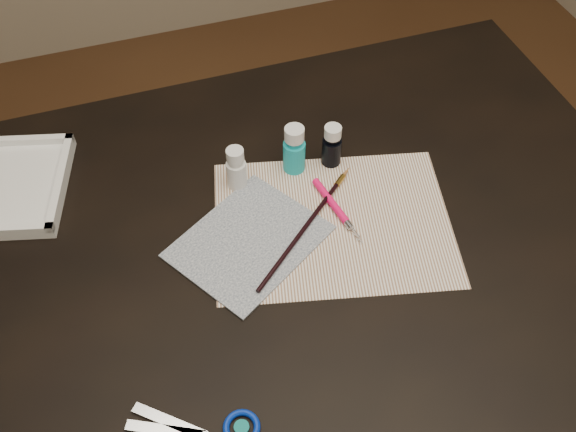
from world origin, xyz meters
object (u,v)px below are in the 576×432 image
object	(u,v)px
canvas	(249,241)
paint_bottle_navy	(332,145)
palette_tray	(0,186)
paint_bottle_cyan	(294,149)
paint_bottle_white	(236,168)
paper	(333,222)

from	to	relation	value
canvas	paint_bottle_navy	world-z (taller)	paint_bottle_navy
canvas	palette_tray	world-z (taller)	palette_tray
canvas	paint_bottle_cyan	distance (m)	0.19
paint_bottle_white	paint_bottle_navy	bearing A→B (deg)	-0.08
paper	palette_tray	xyz separation A→B (m)	(-0.54, 0.26, 0.01)
palette_tray	paint_bottle_white	bearing A→B (deg)	-16.44
paper	paint_bottle_cyan	bearing A→B (deg)	98.55
canvas	paint_bottle_white	distance (m)	0.14
paint_bottle_white	paint_bottle_cyan	xyz separation A→B (m)	(0.11, 0.01, 0.01)
canvas	palette_tray	size ratio (longest dim) A/B	1.03
paint_bottle_white	palette_tray	bearing A→B (deg)	163.56
paper	palette_tray	bearing A→B (deg)	154.42
paint_bottle_white	paper	bearing A→B (deg)	-46.19
paint_bottle_cyan	paint_bottle_navy	xyz separation A→B (m)	(0.07, -0.01, -0.01)
paint_bottle_cyan	palette_tray	xyz separation A→B (m)	(-0.51, 0.11, -0.04)
paint_bottle_white	palette_tray	world-z (taller)	paint_bottle_white
canvas	paint_bottle_white	xyz separation A→B (m)	(0.02, 0.13, 0.04)
paint_bottle_white	paint_bottle_navy	xyz separation A→B (m)	(0.18, -0.00, 0.00)
paint_bottle_white	paint_bottle_navy	size ratio (longest dim) A/B	1.00
canvas	palette_tray	xyz separation A→B (m)	(-0.39, 0.25, 0.01)
paint_bottle_cyan	palette_tray	size ratio (longest dim) A/B	0.43
paint_bottle_navy	palette_tray	bearing A→B (deg)	168.44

